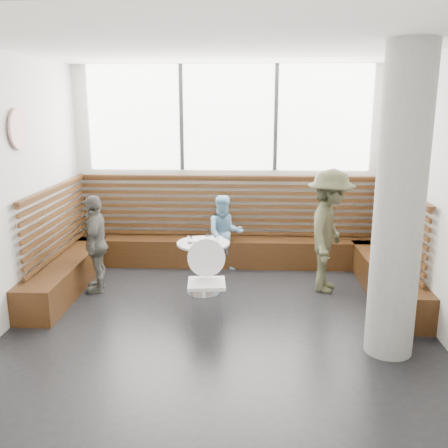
{
  "coord_description": "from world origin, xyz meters",
  "views": [
    {
      "loc": [
        0.32,
        -5.6,
        2.61
      ],
      "look_at": [
        0.0,
        1.0,
        1.0
      ],
      "focal_mm": 40.0,
      "sensor_mm": 36.0,
      "label": 1
    }
  ],
  "objects_px": {
    "cafe_chair": "(207,274)",
    "adult_man": "(329,231)",
    "child_back": "(225,234)",
    "child_left": "(96,244)",
    "cafe_table": "(203,257)",
    "concrete_column": "(399,206)"
  },
  "relations": [
    {
      "from": "cafe_chair",
      "to": "cafe_table",
      "type": "bearing_deg",
      "value": 93.43
    },
    {
      "from": "cafe_chair",
      "to": "adult_man",
      "type": "bearing_deg",
      "value": 27.63
    },
    {
      "from": "concrete_column",
      "to": "child_left",
      "type": "xyz_separation_m",
      "value": [
        -3.65,
        1.62,
        -0.91
      ]
    },
    {
      "from": "cafe_table",
      "to": "adult_man",
      "type": "distance_m",
      "value": 1.79
    },
    {
      "from": "cafe_table",
      "to": "child_left",
      "type": "bearing_deg",
      "value": 177.44
    },
    {
      "from": "child_left",
      "to": "cafe_chair",
      "type": "bearing_deg",
      "value": 54.27
    },
    {
      "from": "adult_man",
      "to": "child_back",
      "type": "bearing_deg",
      "value": 80.53
    },
    {
      "from": "child_back",
      "to": "child_left",
      "type": "height_order",
      "value": "child_left"
    },
    {
      "from": "cafe_chair",
      "to": "adult_man",
      "type": "height_order",
      "value": "adult_man"
    },
    {
      "from": "child_left",
      "to": "child_back",
      "type": "bearing_deg",
      "value": 110.31
    },
    {
      "from": "cafe_table",
      "to": "child_back",
      "type": "relative_size",
      "value": 0.61
    },
    {
      "from": "cafe_chair",
      "to": "adult_man",
      "type": "xyz_separation_m",
      "value": [
        1.63,
        1.03,
        0.29
      ]
    },
    {
      "from": "cafe_chair",
      "to": "child_left",
      "type": "bearing_deg",
      "value": 147.18
    },
    {
      "from": "concrete_column",
      "to": "adult_man",
      "type": "distance_m",
      "value": 1.96
    },
    {
      "from": "cafe_table",
      "to": "child_back",
      "type": "xyz_separation_m",
      "value": [
        0.25,
        1.0,
        0.07
      ]
    },
    {
      "from": "concrete_column",
      "to": "child_left",
      "type": "distance_m",
      "value": 4.1
    },
    {
      "from": "child_back",
      "to": "child_left",
      "type": "distance_m",
      "value": 2.0
    },
    {
      "from": "cafe_table",
      "to": "child_left",
      "type": "height_order",
      "value": "child_left"
    },
    {
      "from": "cafe_chair",
      "to": "child_left",
      "type": "height_order",
      "value": "child_left"
    },
    {
      "from": "cafe_table",
      "to": "cafe_chair",
      "type": "height_order",
      "value": "cafe_chair"
    },
    {
      "from": "concrete_column",
      "to": "cafe_table",
      "type": "xyz_separation_m",
      "value": [
        -2.13,
        1.56,
        -1.06
      ]
    },
    {
      "from": "concrete_column",
      "to": "adult_man",
      "type": "relative_size",
      "value": 1.84
    }
  ]
}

